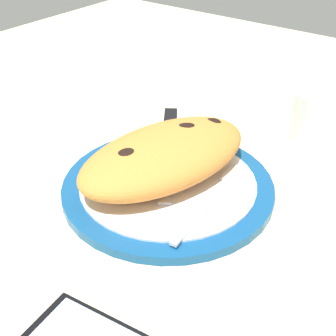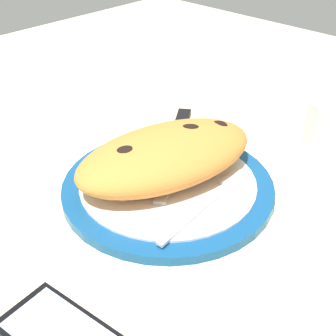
{
  "view_description": "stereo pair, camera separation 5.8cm",
  "coord_description": "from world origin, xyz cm",
  "px_view_note": "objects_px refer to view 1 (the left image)",
  "views": [
    {
      "loc": [
        -38.93,
        -29.23,
        35.65
      ],
      "look_at": [
        0.0,
        0.0,
        3.53
      ],
      "focal_mm": 49.46,
      "sensor_mm": 36.0,
      "label": 1
    },
    {
      "loc": [
        -35.16,
        -33.68,
        35.65
      ],
      "look_at": [
        0.0,
        0.0,
        3.53
      ],
      "focal_mm": 49.46,
      "sensor_mm": 36.0,
      "label": 2
    }
  ],
  "objects_px": {
    "calzone": "(165,156)",
    "knife": "(169,137)",
    "plate": "(168,186)",
    "fork": "(216,194)",
    "water_glass": "(318,123)"
  },
  "relations": [
    {
      "from": "plate",
      "to": "fork",
      "type": "relative_size",
      "value": 1.54
    },
    {
      "from": "calzone",
      "to": "fork",
      "type": "bearing_deg",
      "value": -88.49
    },
    {
      "from": "calzone",
      "to": "knife",
      "type": "bearing_deg",
      "value": 33.4
    },
    {
      "from": "calzone",
      "to": "water_glass",
      "type": "xyz_separation_m",
      "value": [
        0.22,
        -0.12,
        -0.01
      ]
    },
    {
      "from": "calzone",
      "to": "knife",
      "type": "distance_m",
      "value": 0.1
    },
    {
      "from": "knife",
      "to": "plate",
      "type": "bearing_deg",
      "value": -144.05
    },
    {
      "from": "calzone",
      "to": "plate",
      "type": "bearing_deg",
      "value": -126.87
    },
    {
      "from": "water_glass",
      "to": "knife",
      "type": "bearing_deg",
      "value": 130.52
    },
    {
      "from": "plate",
      "to": "fork",
      "type": "bearing_deg",
      "value": -81.01
    },
    {
      "from": "plate",
      "to": "knife",
      "type": "relative_size",
      "value": 1.32
    },
    {
      "from": "calzone",
      "to": "fork",
      "type": "xyz_separation_m",
      "value": [
        0.0,
        -0.08,
        -0.03
      ]
    },
    {
      "from": "plate",
      "to": "knife",
      "type": "bearing_deg",
      "value": 35.95
    },
    {
      "from": "calzone",
      "to": "fork",
      "type": "distance_m",
      "value": 0.08
    },
    {
      "from": "knife",
      "to": "fork",
      "type": "bearing_deg",
      "value": -120.47
    },
    {
      "from": "fork",
      "to": "knife",
      "type": "bearing_deg",
      "value": 59.53
    }
  ]
}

